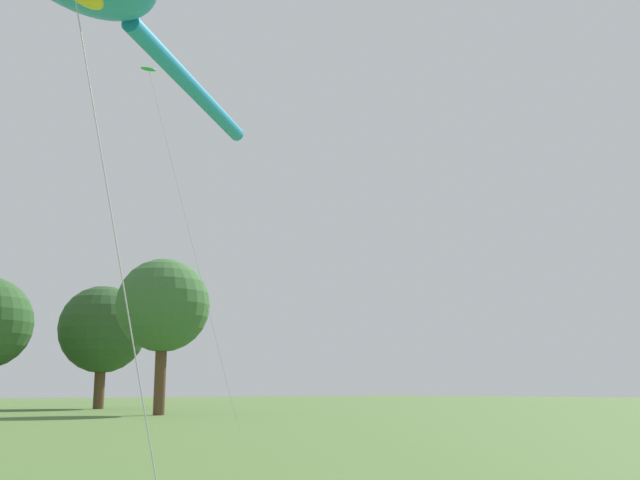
# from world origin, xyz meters

# --- Properties ---
(small_kite_bird_shape) EXTENTS (5.32, 0.58, 14.91)m
(small_kite_bird_shape) POSITION_xyz_m (6.25, 27.21, 14.11)
(small_kite_bird_shape) COLOR green
(small_kite_bird_shape) RESTS_ON ground
(tree_oak_left) EXTENTS (7.89, 7.89, 11.05)m
(tree_oak_left) POSITION_xyz_m (22.37, 65.27, 7.06)
(tree_oak_left) COLOR #513823
(tree_oak_left) RESTS_ON ground
(tree_oak_right) EXTENTS (6.49, 6.49, 10.74)m
(tree_oak_right) POSITION_xyz_m (18.29, 47.09, 7.44)
(tree_oak_right) COLOR #513823
(tree_oak_right) RESTS_ON ground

